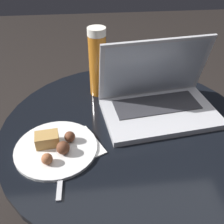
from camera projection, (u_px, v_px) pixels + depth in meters
ground_plane at (123, 223)px, 1.11m from camera, size 6.00×6.00×0.00m
table at (126, 157)px, 0.87m from camera, size 0.76×0.76×0.53m
napkin at (66, 151)px, 0.70m from camera, size 0.22×0.19×0.00m
laptop at (158, 98)px, 0.82m from camera, size 0.37×0.26×0.23m
beer_glass at (98, 63)px, 0.87m from camera, size 0.06×0.06×0.23m
snack_plate at (56, 147)px, 0.70m from camera, size 0.22×0.22×0.04m
fork at (61, 169)px, 0.65m from camera, size 0.02×0.16×0.00m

